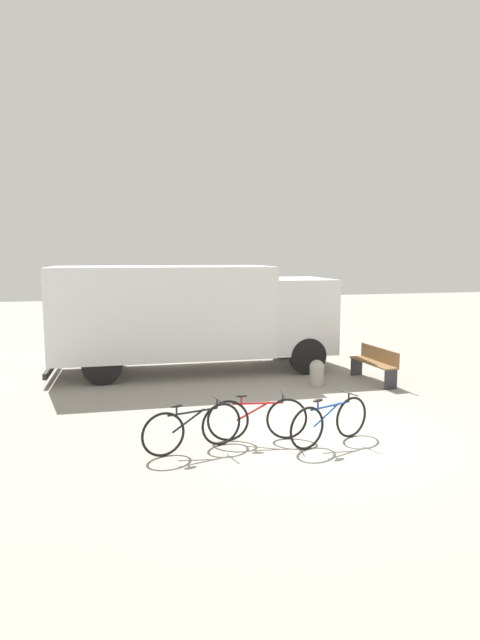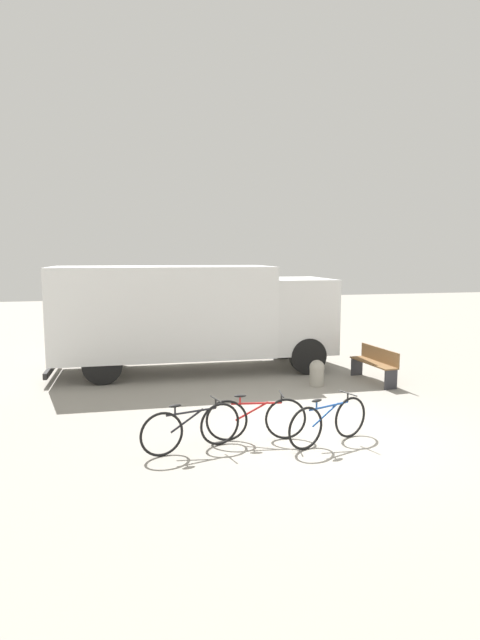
{
  "view_description": "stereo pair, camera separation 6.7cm",
  "coord_description": "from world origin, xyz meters",
  "px_view_note": "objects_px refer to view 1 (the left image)",
  "views": [
    {
      "loc": [
        -3.64,
        -8.31,
        3.28
      ],
      "look_at": [
        -0.51,
        4.09,
        1.62
      ],
      "focal_mm": 28.0,
      "sensor_mm": 36.0,
      "label": 1
    },
    {
      "loc": [
        -3.57,
        -8.33,
        3.28
      ],
      "look_at": [
        -0.51,
        4.09,
        1.62
      ],
      "focal_mm": 28.0,
      "sensor_mm": 36.0,
      "label": 2
    }
  ],
  "objects_px": {
    "bicycle_middle": "(257,418)",
    "delivery_truck": "(191,312)",
    "park_bench": "(375,363)",
    "bicycle_far": "(330,421)",
    "bicycle_near": "(193,428)",
    "bollard_near_bench": "(317,372)"
  },
  "relations": [
    {
      "from": "bicycle_far",
      "to": "bollard_near_bench",
      "type": "bearing_deg",
      "value": 50.87
    },
    {
      "from": "delivery_truck",
      "to": "bicycle_far",
      "type": "relative_size",
      "value": 4.62
    },
    {
      "from": "delivery_truck",
      "to": "bicycle_far",
      "type": "bearing_deg",
      "value": -74.35
    },
    {
      "from": "park_bench",
      "to": "bicycle_middle",
      "type": "bearing_deg",
      "value": 123.53
    },
    {
      "from": "bicycle_middle",
      "to": "bicycle_far",
      "type": "bearing_deg",
      "value": -12.34
    },
    {
      "from": "park_bench",
      "to": "bicycle_far",
      "type": "distance_m",
      "value": 4.74
    },
    {
      "from": "bicycle_near",
      "to": "bicycle_far",
      "type": "height_order",
      "value": "same"
    },
    {
      "from": "delivery_truck",
      "to": "bicycle_middle",
      "type": "relative_size",
      "value": 4.42
    },
    {
      "from": "delivery_truck",
      "to": "park_bench",
      "type": "distance_m",
      "value": 5.22
    },
    {
      "from": "bicycle_middle",
      "to": "delivery_truck",
      "type": "bearing_deg",
      "value": 101.69
    },
    {
      "from": "bicycle_middle",
      "to": "bollard_near_bench",
      "type": "height_order",
      "value": "bicycle_middle"
    },
    {
      "from": "bicycle_near",
      "to": "bollard_near_bench",
      "type": "relative_size",
      "value": 2.66
    },
    {
      "from": "park_bench",
      "to": "bicycle_middle",
      "type": "relative_size",
      "value": 0.94
    },
    {
      "from": "bicycle_middle",
      "to": "bollard_near_bench",
      "type": "bearing_deg",
      "value": 60.9
    },
    {
      "from": "bicycle_middle",
      "to": "bicycle_far",
      "type": "xyz_separation_m",
      "value": [
        1.19,
        -0.46,
        0.0
      ]
    },
    {
      "from": "bicycle_far",
      "to": "bollard_near_bench",
      "type": "relative_size",
      "value": 2.6
    },
    {
      "from": "bicycle_middle",
      "to": "bollard_near_bench",
      "type": "distance_m",
      "value": 4.11
    },
    {
      "from": "park_bench",
      "to": "bicycle_middle",
      "type": "xyz_separation_m",
      "value": [
        -4.14,
        -3.25,
        -0.11
      ]
    },
    {
      "from": "bicycle_middle",
      "to": "bollard_near_bench",
      "type": "relative_size",
      "value": 2.71
    },
    {
      "from": "bicycle_near",
      "to": "bicycle_middle",
      "type": "relative_size",
      "value": 0.98
    },
    {
      "from": "delivery_truck",
      "to": "bollard_near_bench",
      "type": "xyz_separation_m",
      "value": [
        2.82,
        -2.47,
        -1.33
      ]
    },
    {
      "from": "bicycle_near",
      "to": "bicycle_middle",
      "type": "distance_m",
      "value": 1.21
    }
  ]
}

